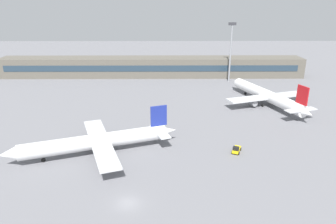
{
  "coord_description": "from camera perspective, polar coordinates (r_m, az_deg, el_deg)",
  "views": [
    {
      "loc": [
        6.87,
        -46.51,
        34.12
      ],
      "look_at": [
        7.49,
        40.0,
        3.0
      ],
      "focal_mm": 32.96,
      "sensor_mm": 36.0,
      "label": 1
    }
  ],
  "objects": [
    {
      "name": "ground_plane",
      "position": [
        93.25,
        -4.61,
        -1.75
      ],
      "size": [
        400.0,
        400.0,
        0.0
      ],
      "primitive_type": "plane",
      "color": "slate"
    },
    {
      "name": "airplane_mid",
      "position": [
        113.02,
        17.61,
        3.01
      ],
      "size": [
        30.23,
        42.33,
        10.8
      ],
      "color": "silver",
      "rests_on": "ground_plane"
    },
    {
      "name": "floodlight_tower_west",
      "position": [
        139.82,
        11.54,
        11.49
      ],
      "size": [
        3.2,
        0.8,
        25.73
      ],
      "color": "gray",
      "rests_on": "ground_plane"
    },
    {
      "name": "baggage_tug_yellow",
      "position": [
        75.88,
        12.53,
        -6.78
      ],
      "size": [
        2.89,
        3.9,
        1.75
      ],
      "color": "yellow",
      "rests_on": "ground_plane"
    },
    {
      "name": "airplane_near",
      "position": [
        74.58,
        -13.36,
        -5.38
      ],
      "size": [
        39.42,
        28.21,
        10.12
      ],
      "color": "silver",
      "rests_on": "ground_plane"
    },
    {
      "name": "terminal_building",
      "position": [
        149.55,
        -3.07,
        8.33
      ],
      "size": [
        142.93,
        12.13,
        9.0
      ],
      "color": "#5B564C",
      "rests_on": "ground_plane"
    }
  ]
}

